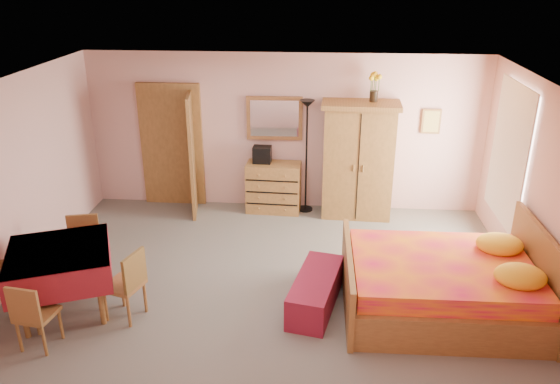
# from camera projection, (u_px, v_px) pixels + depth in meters

# --- Properties ---
(floor) EXTENTS (6.50, 6.50, 0.00)m
(floor) POSITION_uv_depth(u_px,v_px,m) (271.00, 281.00, 7.19)
(floor) COLOR slate
(floor) RESTS_ON ground
(ceiling) EXTENTS (6.50, 6.50, 0.00)m
(ceiling) POSITION_uv_depth(u_px,v_px,m) (269.00, 84.00, 6.20)
(ceiling) COLOR brown
(ceiling) RESTS_ON wall_back
(wall_back) EXTENTS (6.50, 0.10, 2.60)m
(wall_back) POSITION_uv_depth(u_px,v_px,m) (285.00, 133.00, 9.00)
(wall_back) COLOR #DBA69F
(wall_back) RESTS_ON floor
(wall_front) EXTENTS (6.50, 0.10, 2.60)m
(wall_front) POSITION_uv_depth(u_px,v_px,m) (240.00, 307.00, 4.39)
(wall_front) COLOR #DBA69F
(wall_front) RESTS_ON floor
(wall_left) EXTENTS (0.10, 5.00, 2.60)m
(wall_left) POSITION_uv_depth(u_px,v_px,m) (16.00, 182.00, 6.93)
(wall_left) COLOR #DBA69F
(wall_left) RESTS_ON floor
(wall_right) EXTENTS (0.10, 5.00, 2.60)m
(wall_right) POSITION_uv_depth(u_px,v_px,m) (543.00, 198.00, 6.46)
(wall_right) COLOR #DBA69F
(wall_right) RESTS_ON floor
(doorway) EXTENTS (1.06, 0.12, 2.15)m
(doorway) POSITION_uv_depth(u_px,v_px,m) (172.00, 146.00, 9.21)
(doorway) COLOR #9E6B35
(doorway) RESTS_ON floor
(window) EXTENTS (0.08, 1.40, 1.95)m
(window) POSITION_uv_depth(u_px,v_px,m) (510.00, 154.00, 7.51)
(window) COLOR white
(window) RESTS_ON wall_right
(picture_back) EXTENTS (0.30, 0.04, 0.40)m
(picture_back) POSITION_uv_depth(u_px,v_px,m) (431.00, 121.00, 8.70)
(picture_back) COLOR #D8BF59
(picture_back) RESTS_ON wall_back
(chest_of_drawers) EXTENTS (0.91, 0.48, 0.84)m
(chest_of_drawers) POSITION_uv_depth(u_px,v_px,m) (274.00, 187.00, 9.12)
(chest_of_drawers) COLOR #AD773A
(chest_of_drawers) RESTS_ON floor
(wall_mirror) EXTENTS (0.91, 0.07, 0.72)m
(wall_mirror) POSITION_uv_depth(u_px,v_px,m) (274.00, 118.00, 8.88)
(wall_mirror) COLOR white
(wall_mirror) RESTS_ON wall_back
(stereo) EXTENTS (0.30, 0.23, 0.28)m
(stereo) POSITION_uv_depth(u_px,v_px,m) (262.00, 155.00, 8.96)
(stereo) COLOR black
(stereo) RESTS_ON chest_of_drawers
(floor_lamp) EXTENTS (0.28, 0.28, 1.89)m
(floor_lamp) POSITION_uv_depth(u_px,v_px,m) (306.00, 157.00, 8.93)
(floor_lamp) COLOR black
(floor_lamp) RESTS_ON floor
(wardrobe) EXTENTS (1.23, 0.67, 1.90)m
(wardrobe) POSITION_uv_depth(u_px,v_px,m) (358.00, 161.00, 8.76)
(wardrobe) COLOR olive
(wardrobe) RESTS_ON floor
(sunflower_vase) EXTENTS (0.19, 0.19, 0.46)m
(sunflower_vase) POSITION_uv_depth(u_px,v_px,m) (374.00, 87.00, 8.36)
(sunflower_vase) COLOR yellow
(sunflower_vase) RESTS_ON wardrobe
(bed) EXTENTS (2.32, 1.83, 1.06)m
(bed) POSITION_uv_depth(u_px,v_px,m) (442.00, 271.00, 6.40)
(bed) COLOR red
(bed) RESTS_ON floor
(bench) EXTENTS (0.69, 1.29, 0.41)m
(bench) POSITION_uv_depth(u_px,v_px,m) (316.00, 291.00, 6.59)
(bench) COLOR maroon
(bench) RESTS_ON floor
(dining_table) EXTENTS (1.47, 1.47, 0.82)m
(dining_table) POSITION_uv_depth(u_px,v_px,m) (63.00, 281.00, 6.42)
(dining_table) COLOR maroon
(dining_table) RESTS_ON floor
(chair_south) EXTENTS (0.42, 0.42, 0.82)m
(chair_south) POSITION_uv_depth(u_px,v_px,m) (37.00, 313.00, 5.83)
(chair_south) COLOR olive
(chair_south) RESTS_ON floor
(chair_north) EXTENTS (0.48, 0.48, 0.88)m
(chair_north) POSITION_uv_depth(u_px,v_px,m) (84.00, 251.00, 7.03)
(chair_north) COLOR #AD773A
(chair_north) RESTS_ON floor
(chair_east) EXTENTS (0.49, 0.49, 0.87)m
(chair_east) POSITION_uv_depth(u_px,v_px,m) (123.00, 284.00, 6.31)
(chair_east) COLOR #9F6735
(chair_east) RESTS_ON floor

